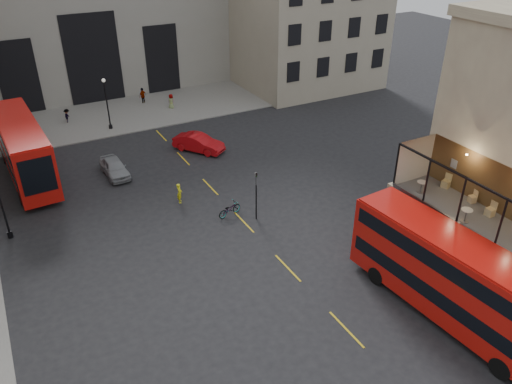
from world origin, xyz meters
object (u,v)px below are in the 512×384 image
street_lamp_a (2,208)px  pedestrian_b (67,116)px  cyclist (179,193)px  car_c (39,174)px  car_b (199,143)px  traffic_light_far (18,147)px  cafe_chair_c (472,199)px  pedestrian_c (143,96)px  cafe_chair_d (446,183)px  cafe_chair_b (490,211)px  traffic_light_near (256,190)px  bus_near (452,275)px  cafe_table_mid (466,214)px  bicycle (230,209)px  street_lamp_b (108,107)px  car_a (115,167)px  pedestrian_a (0,142)px  pedestrian_d (171,102)px  bus_far (23,147)px  cafe_table_far (422,185)px

street_lamp_a → pedestrian_b: street_lamp_a is taller
street_lamp_a → cyclist: 12.14m
car_c → car_b: bearing=-178.1°
traffic_light_far → cafe_chair_c: size_ratio=4.89×
pedestrian_c → cafe_chair_d: (8.34, -36.74, 3.94)m
street_lamp_a → cafe_chair_b: size_ratio=6.04×
traffic_light_near → bus_near: 14.33m
street_lamp_a → cyclist: size_ratio=3.33×
street_lamp_a → cafe_table_mid: 29.06m
bus_near → bicycle: bearing=111.8°
street_lamp_b → bus_near: size_ratio=0.43×
traffic_light_near → pedestrian_b: bearing=108.2°
bus_near → cafe_table_mid: cafe_table_mid is taller
car_a → pedestrian_a: 12.81m
street_lamp_a → pedestrian_c: bearing=53.4°
traffic_light_near → car_c: bearing=134.2°
pedestrian_a → pedestrian_b: 7.91m
car_b → pedestrian_b: size_ratio=3.09×
pedestrian_a → pedestrian_d: (17.86, 3.10, -0.03)m
cafe_chair_d → car_c: bearing=134.4°
cyclist → cafe_chair_d: size_ratio=1.77×
traffic_light_near → pedestrian_c: bearing=89.3°
car_a → cyclist: bearing=-66.9°
pedestrian_b → pedestrian_c: (8.83, 2.17, 0.15)m
pedestrian_a → pedestrian_b: size_ratio=1.12×
pedestrian_b → pedestrian_c: 9.09m
traffic_light_far → bus_far: bearing=-74.8°
cafe_chair_c → cafe_chair_d: size_ratio=0.86×
car_b → cafe_chair_d: bearing=-106.1°
car_b → cafe_table_mid: bearing=-113.0°
bus_near → car_b: bus_near is taller
pedestrian_d → cafe_table_far: bearing=157.0°
pedestrian_c → cafe_table_far: (6.53, -36.44, 4.14)m
cyclist → bus_far: bearing=66.6°
traffic_light_far → pedestrian_c: size_ratio=2.03×
traffic_light_far → bicycle: (12.52, -14.62, -1.91)m
car_b → cafe_table_far: (5.94, -21.33, 4.28)m
traffic_light_near → cafe_chair_d: (8.67, -8.74, 2.45)m
cafe_chair_b → traffic_light_near: bearing=124.1°
street_lamp_b → pedestrian_b: street_lamp_b is taller
bus_far → bicycle: bus_far is taller
street_lamp_b → cafe_table_far: (11.86, -30.44, 2.69)m
bus_far → car_a: 7.39m
cafe_chair_d → pedestrian_c: bearing=102.8°
pedestrian_a → pedestrian_c: bearing=46.1°
bus_far → bicycle: size_ratio=6.44×
traffic_light_far → street_lamp_b: size_ratio=0.71×
bus_near → bus_far: 33.65m
bus_far → cafe_chair_c: bearing=-48.8°
car_b → bicycle: size_ratio=2.46×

